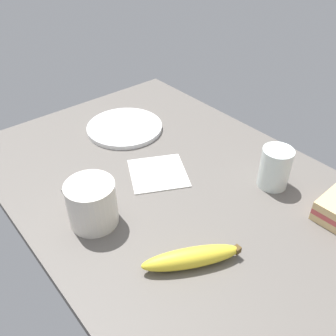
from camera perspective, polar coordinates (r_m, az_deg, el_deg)
tabletop at (r=82.70cm, az=-0.00°, el=-2.20°), size 90.00×64.00×2.00cm
plate_of_food at (r=99.91cm, az=-6.81°, el=6.32°), size 20.27×20.27×1.20cm
coffee_mug_black at (r=70.48cm, az=-11.84°, el=-5.38°), size 11.95×9.44×9.20cm
glass_of_milk at (r=81.23cm, az=16.37°, el=-0.11°), size 6.61×6.61×9.11cm
banana at (r=64.09cm, az=3.71°, el=-13.83°), size 11.15×17.05×3.58cm
paper_napkin at (r=83.43cm, az=-1.56°, el=-0.80°), size 16.91×16.91×0.30cm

